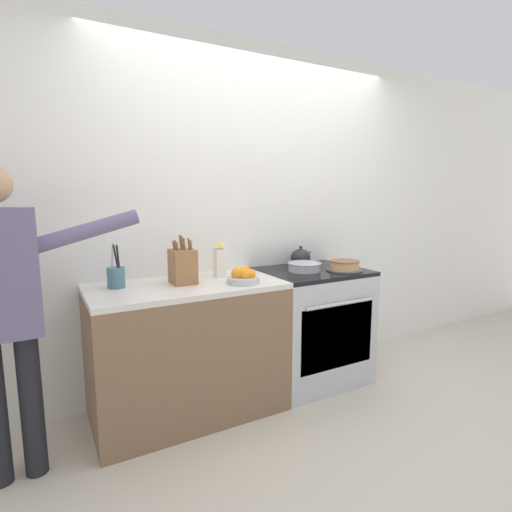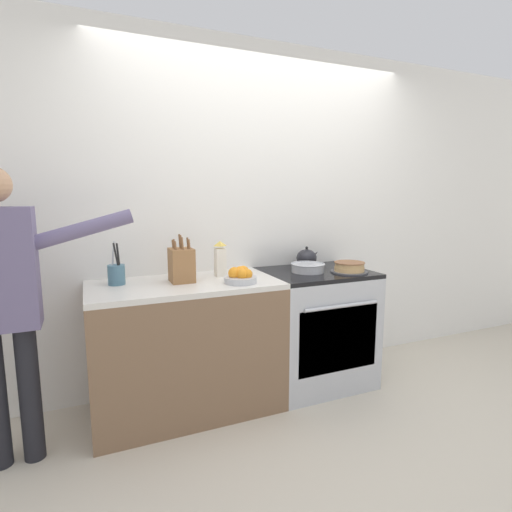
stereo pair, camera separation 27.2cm
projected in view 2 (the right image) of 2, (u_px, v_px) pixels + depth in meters
ground_plane at (300, 409)px, 2.75m from camera, size 16.00×16.00×0.00m
wall_back at (261, 215)px, 3.15m from camera, size 8.00×0.04×2.60m
counter_cabinet at (186, 346)px, 2.70m from camera, size 1.24×0.65×0.89m
stove_range at (315, 327)px, 3.09m from camera, size 0.79×0.68×0.89m
layer_cake at (349, 268)px, 2.96m from camera, size 0.27×0.27×0.08m
tea_kettle at (307, 258)px, 3.20m from camera, size 0.20×0.16×0.16m
mixing_bowl at (308, 268)px, 2.98m from camera, size 0.26×0.26×0.07m
knife_block at (182, 265)px, 2.64m from camera, size 0.15×0.17×0.31m
utensil_crock at (116, 274)px, 2.56m from camera, size 0.11×0.11×0.28m
fruit_bowl at (241, 276)px, 2.62m from camera, size 0.22×0.22×0.11m
milk_carton at (220, 260)px, 2.81m from camera, size 0.07×0.07×0.25m
person_baker at (5, 293)px, 2.07m from camera, size 0.92×0.20×1.60m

